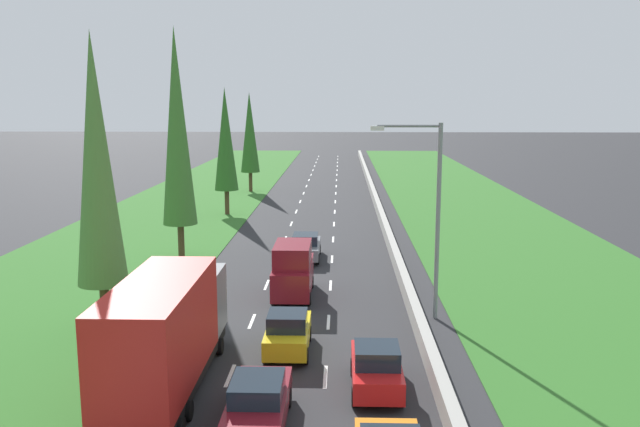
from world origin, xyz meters
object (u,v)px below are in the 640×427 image
object	(u,v)px
poplar_tree_fourth	(225,140)
grey_sedan_centre_lane	(306,247)
street_light_mast	(431,207)
red_box_truck_left_lane	(167,332)
poplar_tree_fifth	(250,133)
poplar_tree_second	(97,161)
maroon_van_centre_lane	(293,270)
red_hatchback_right_lane	(376,368)
yellow_hatchback_centre_lane	(288,332)
maroon_sedan_centre_lane	(258,403)
poplar_tree_third	(177,127)

from	to	relation	value
poplar_tree_fourth	grey_sedan_centre_lane	bearing A→B (deg)	-64.36
poplar_tree_fourth	street_light_mast	bearing A→B (deg)	-62.95
red_box_truck_left_lane	street_light_mast	size ratio (longest dim) A/B	1.04
poplar_tree_fifth	grey_sedan_centre_lane	bearing A→B (deg)	-75.98
red_box_truck_left_lane	poplar_tree_second	distance (m)	8.95
maroon_van_centre_lane	poplar_tree_second	xyz separation A→B (m)	(-7.76, -5.54, 6.07)
grey_sedan_centre_lane	poplar_tree_fourth	xyz separation A→B (m)	(-7.83, 16.31, 5.80)
street_light_mast	red_hatchback_right_lane	bearing A→B (deg)	-109.70
red_box_truck_left_lane	poplar_tree_second	bearing A→B (deg)	126.35
street_light_mast	yellow_hatchback_centre_lane	bearing A→B (deg)	-144.56
maroon_sedan_centre_lane	red_hatchback_right_lane	bearing A→B (deg)	35.92
red_box_truck_left_lane	poplar_tree_second	size ratio (longest dim) A/B	0.73
yellow_hatchback_centre_lane	grey_sedan_centre_lane	world-z (taller)	yellow_hatchback_centre_lane
maroon_sedan_centre_lane	poplar_tree_fourth	xyz separation A→B (m)	(-7.53, 38.13, 5.80)
street_light_mast	poplar_tree_fifth	bearing A→B (deg)	108.32
red_box_truck_left_lane	poplar_tree_fourth	distance (m)	36.25
red_hatchback_right_lane	yellow_hatchback_centre_lane	size ratio (longest dim) A/B	1.00
maroon_van_centre_lane	maroon_sedan_centre_lane	bearing A→B (deg)	-90.35
red_box_truck_left_lane	street_light_mast	distance (m)	13.21
red_hatchback_right_lane	maroon_van_centre_lane	size ratio (longest dim) A/B	0.80
grey_sedan_centre_lane	poplar_tree_second	distance (m)	17.12
maroon_sedan_centre_lane	street_light_mast	xyz separation A→B (m)	(6.56, 10.53, 4.42)
street_light_mast	maroon_sedan_centre_lane	bearing A→B (deg)	-121.93
poplar_tree_fourth	street_light_mast	world-z (taller)	poplar_tree_fourth
poplar_tree_fifth	poplar_tree_fourth	bearing A→B (deg)	-90.32
poplar_tree_fourth	red_box_truck_left_lane	bearing A→B (deg)	-83.39
grey_sedan_centre_lane	poplar_tree_fifth	world-z (taller)	poplar_tree_fifth
red_hatchback_right_lane	maroon_van_centre_lane	world-z (taller)	maroon_van_centre_lane
yellow_hatchback_centre_lane	poplar_tree_fourth	size ratio (longest dim) A/B	0.35
maroon_van_centre_lane	poplar_tree_fifth	bearing A→B (deg)	100.90
maroon_van_centre_lane	poplar_tree_fourth	world-z (taller)	poplar_tree_fourth
poplar_tree_second	poplar_tree_fifth	distance (m)	44.66
red_hatchback_right_lane	poplar_tree_fourth	distance (m)	37.60
maroon_sedan_centre_lane	maroon_van_centre_lane	distance (m)	13.77
red_box_truck_left_lane	poplar_tree_second	world-z (taller)	poplar_tree_second
yellow_hatchback_centre_lane	poplar_tree_fourth	distance (m)	33.44
red_box_truck_left_lane	poplar_tree_third	size ratio (longest dim) A/B	0.65
red_box_truck_left_lane	poplar_tree_fifth	xyz separation A→B (m)	(-4.06, 50.46, 4.32)
yellow_hatchback_centre_lane	street_light_mast	distance (m)	8.72
maroon_van_centre_lane	grey_sedan_centre_lane	bearing A→B (deg)	88.48
maroon_van_centre_lane	poplar_tree_second	distance (m)	11.30
red_hatchback_right_lane	red_box_truck_left_lane	distance (m)	7.29
maroon_van_centre_lane	poplar_tree_second	size ratio (longest dim) A/B	0.38
grey_sedan_centre_lane	poplar_tree_second	bearing A→B (deg)	-120.36
grey_sedan_centre_lane	poplar_tree_fourth	size ratio (longest dim) A/B	0.40
maroon_sedan_centre_lane	poplar_tree_second	xyz separation A→B (m)	(-7.67, 8.21, 6.65)
yellow_hatchback_centre_lane	poplar_tree_fifth	bearing A→B (deg)	99.57
yellow_hatchback_centre_lane	poplar_tree_second	xyz separation A→B (m)	(-8.10, 2.05, 6.63)
maroon_van_centre_lane	red_box_truck_left_lane	distance (m)	11.91
poplar_tree_third	poplar_tree_fifth	xyz separation A→B (m)	(0.26, 30.82, -1.80)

